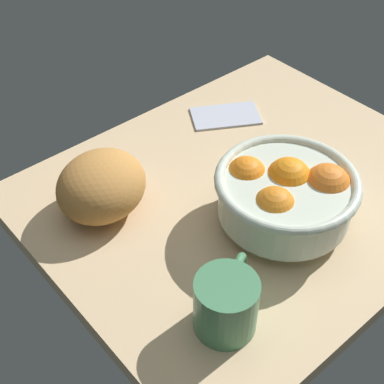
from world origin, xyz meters
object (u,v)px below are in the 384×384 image
(fruit_bowl, at_px, (286,192))
(bread_loaf, at_px, (101,186))
(mug, at_px, (227,303))
(napkin_folded, at_px, (226,115))

(fruit_bowl, xyz_separation_m, bread_loaf, (0.20, -0.21, -0.01))
(mug, bearing_deg, bread_loaf, -89.86)
(napkin_folded, bearing_deg, mug, 46.71)
(napkin_folded, relative_size, mug, 1.12)
(fruit_bowl, bearing_deg, napkin_folded, -115.72)
(bread_loaf, height_order, napkin_folded, bread_loaf)
(bread_loaf, relative_size, napkin_folded, 1.14)
(napkin_folded, bearing_deg, bread_loaf, 10.32)
(bread_loaf, bearing_deg, fruit_bowl, 133.78)
(fruit_bowl, relative_size, napkin_folded, 1.66)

